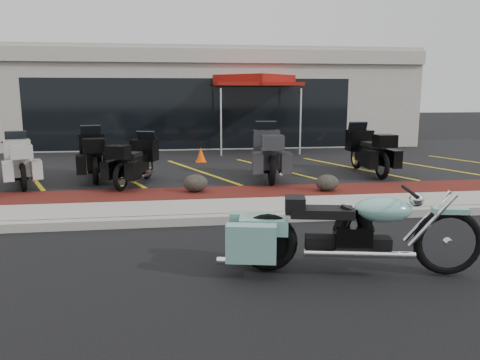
{
  "coord_description": "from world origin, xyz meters",
  "views": [
    {
      "loc": [
        -0.64,
        -7.06,
        2.27
      ],
      "look_at": [
        0.51,
        1.2,
        0.71
      ],
      "focal_mm": 35.0,
      "sensor_mm": 36.0,
      "label": 1
    }
  ],
  "objects": [
    {
      "name": "ground",
      "position": [
        0.0,
        0.0,
        0.0
      ],
      "size": [
        90.0,
        90.0,
        0.0
      ],
      "primitive_type": "plane",
      "color": "black",
      "rests_on": "ground"
    },
    {
      "name": "curb",
      "position": [
        0.0,
        0.9,
        0.07
      ],
      "size": [
        24.0,
        0.25,
        0.15
      ],
      "primitive_type": "cube",
      "color": "gray",
      "rests_on": "ground"
    },
    {
      "name": "sidewalk",
      "position": [
        0.0,
        1.6,
        0.07
      ],
      "size": [
        24.0,
        1.2,
        0.15
      ],
      "primitive_type": "cube",
      "color": "gray",
      "rests_on": "ground"
    },
    {
      "name": "mulch_bed",
      "position": [
        0.0,
        2.8,
        0.08
      ],
      "size": [
        24.0,
        1.2,
        0.16
      ],
      "primitive_type": "cube",
      "color": "#3D140E",
      "rests_on": "ground"
    },
    {
      "name": "upper_lot",
      "position": [
        0.0,
        8.2,
        0.07
      ],
      "size": [
        26.0,
        9.6,
        0.15
      ],
      "primitive_type": "cube",
      "color": "black",
      "rests_on": "ground"
    },
    {
      "name": "dealership_building",
      "position": [
        0.0,
        14.47,
        2.01
      ],
      "size": [
        18.0,
        8.16,
        4.0
      ],
      "color": "#9B968C",
      "rests_on": "ground"
    },
    {
      "name": "boulder_mid",
      "position": [
        -0.23,
        2.9,
        0.35
      ],
      "size": [
        0.53,
        0.44,
        0.38
      ],
      "primitive_type": "ellipsoid",
      "color": "black",
      "rests_on": "mulch_bed"
    },
    {
      "name": "boulder_right",
      "position": [
        2.62,
        2.6,
        0.34
      ],
      "size": [
        0.51,
        0.42,
        0.36
      ],
      "primitive_type": "ellipsoid",
      "color": "black",
      "rests_on": "mulch_bed"
    },
    {
      "name": "hero_cruiser",
      "position": [
        2.7,
        -1.88,
        0.56
      ],
      "size": [
        3.28,
        1.44,
        1.12
      ],
      "primitive_type": null,
      "rotation": [
        0.0,
        0.0,
        -0.21
      ],
      "color": "#76B8AA",
      "rests_on": "ground"
    },
    {
      "name": "touring_white",
      "position": [
        -4.48,
        4.91,
        0.76
      ],
      "size": [
        1.49,
        2.24,
        1.22
      ],
      "primitive_type": null,
      "rotation": [
        0.0,
        0.0,
        1.93
      ],
      "color": "#BBBBB7",
      "rests_on": "upper_lot"
    },
    {
      "name": "touring_black_front",
      "position": [
        -2.83,
        5.63,
        0.8
      ],
      "size": [
        1.28,
        2.35,
        1.29
      ],
      "primitive_type": null,
      "rotation": [
        0.0,
        0.0,
        1.77
      ],
      "color": "black",
      "rests_on": "upper_lot"
    },
    {
      "name": "touring_black_mid",
      "position": [
        -1.36,
        4.64,
        0.75
      ],
      "size": [
        1.41,
        2.21,
        1.2
      ],
      "primitive_type": null,
      "rotation": [
        0.0,
        0.0,
        1.24
      ],
      "color": "black",
      "rests_on": "upper_lot"
    },
    {
      "name": "touring_grey",
      "position": [
        1.74,
        5.12,
        0.85
      ],
      "size": [
        1.17,
        2.49,
        1.4
      ],
      "primitive_type": null,
      "rotation": [
        0.0,
        0.0,
        1.46
      ],
      "color": "#303135",
      "rests_on": "upper_lot"
    },
    {
      "name": "touring_black_rear",
      "position": [
        4.42,
        5.45,
        0.82
      ],
      "size": [
        0.87,
        2.29,
        1.33
      ],
      "primitive_type": null,
      "rotation": [
        0.0,
        0.0,
        1.57
      ],
      "color": "black",
      "rests_on": "upper_lot"
    },
    {
      "name": "traffic_cone",
      "position": [
        0.14,
        7.4,
        0.38
      ],
      "size": [
        0.35,
        0.35,
        0.46
      ],
      "primitive_type": "cone",
      "rotation": [
        0.0,
        0.0,
        -0.13
      ],
      "color": "#FC4F08",
      "rests_on": "upper_lot"
    },
    {
      "name": "popup_canopy",
      "position": [
        2.29,
        10.19,
        2.66
      ],
      "size": [
        3.24,
        3.24,
        2.77
      ],
      "rotation": [
        0.0,
        0.0,
        -0.1
      ],
      "color": "silver",
      "rests_on": "upper_lot"
    }
  ]
}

